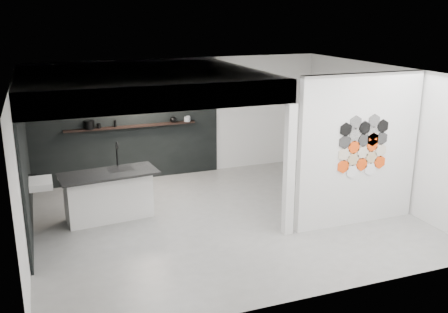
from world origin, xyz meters
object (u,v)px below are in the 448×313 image
kitchen_island (109,195)px  partition_panel (359,151)px  glass_vase (188,119)px  utensil_cup (99,126)px  bottle_dark (115,124)px  glass_bowl (187,119)px  kettle (173,120)px  stockpot (89,125)px  wall_basin (41,183)px

kitchen_island → partition_panel: bearing=-28.1°
glass_vase → utensil_cup: 2.08m
bottle_dark → glass_bowl: bearing=0.0°
glass_bowl → utensil_cup: glass_bowl is taller
kitchen_island → kettle: bearing=43.1°
partition_panel → glass_vase: partition_panel is taller
glass_bowl → glass_vase: size_ratio=1.18×
kettle → glass_bowl: size_ratio=1.08×
stockpot → wall_basin: bearing=-118.2°
wall_basin → glass_vase: bearing=31.3°
wall_basin → stockpot: bearing=61.8°
stockpot → kettle: 1.92m
partition_panel → wall_basin: 5.78m
partition_panel → wall_basin: bearing=161.8°
kettle → glass_vase: kettle is taller
partition_panel → kettle: 4.57m
kettle → utensil_cup: bearing=-173.1°
partition_panel → bottle_dark: size_ratio=18.60×
bottle_dark → partition_panel: bearing=-45.6°
wall_basin → glass_vase: size_ratio=4.68×
glass_vase → utensil_cup: glass_vase is taller
partition_panel → glass_bowl: bearing=118.5°
partition_panel → stockpot: size_ratio=12.33×
kettle → bottle_dark: bearing=-173.1°
glass_vase → stockpot: bearing=180.0°
kettle → utensil_cup: 1.71m
stockpot → kettle: size_ratio=1.39×
glass_bowl → bottle_dark: bottle_dark is taller
kettle → wall_basin: bearing=-138.8°
bottle_dark → stockpot: bearing=180.0°
glass_bowl → partition_panel: bearing=-61.5°
glass_vase → wall_basin: bearing=-148.7°
kitchen_island → glass_vase: (2.20, 2.09, 0.90)m
stockpot → utensil_cup: (0.21, 0.00, -0.04)m
partition_panel → glass_bowl: 4.40m
kitchen_island → glass_bowl: (2.18, 2.09, 0.89)m
utensil_cup → kitchen_island: bearing=-93.5°
partition_panel → bottle_dark: (-3.79, 3.87, -0.00)m
kettle → bottle_dark: bottle_dark is taller
wall_basin → kitchen_island: 1.24m
stockpot → utensil_cup: size_ratio=2.14×
partition_panel → utensil_cup: bearing=137.0°
glass_bowl → glass_vase: bearing=0.0°
stockpot → partition_panel: bearing=-41.6°
stockpot → bottle_dark: 0.57m
kitchen_island → utensil_cup: 2.27m
wall_basin → glass_bowl: (3.37, 2.07, 0.52)m
wall_basin → kitchen_island: (1.19, -0.02, -0.36)m
utensil_cup → stockpot: bearing=180.0°
kitchen_island → stockpot: (-0.08, 2.09, 0.93)m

